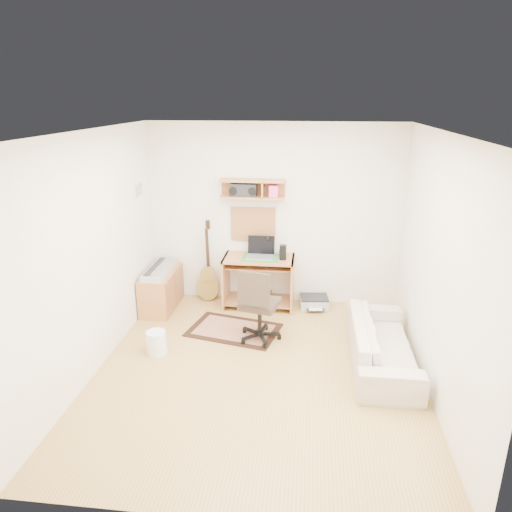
# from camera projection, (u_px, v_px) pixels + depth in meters

# --- Properties ---
(floor) EXTENTS (3.60, 4.00, 0.01)m
(floor) POSITION_uv_depth(u_px,v_px,m) (258.00, 371.00, 5.32)
(floor) COLOR tan
(floor) RESTS_ON ground
(ceiling) EXTENTS (3.60, 4.00, 0.01)m
(ceiling) POSITION_uv_depth(u_px,v_px,m) (259.00, 131.00, 4.49)
(ceiling) COLOR white
(ceiling) RESTS_ON ground
(back_wall) EXTENTS (3.60, 0.01, 2.60)m
(back_wall) POSITION_uv_depth(u_px,v_px,m) (274.00, 215.00, 6.79)
(back_wall) COLOR silver
(back_wall) RESTS_ON ground
(left_wall) EXTENTS (0.01, 4.00, 2.60)m
(left_wall) POSITION_uv_depth(u_px,v_px,m) (92.00, 255.00, 5.10)
(left_wall) COLOR silver
(left_wall) RESTS_ON ground
(right_wall) EXTENTS (0.01, 4.00, 2.60)m
(right_wall) POSITION_uv_depth(u_px,v_px,m) (439.00, 268.00, 4.71)
(right_wall) COLOR silver
(right_wall) RESTS_ON ground
(wall_shelf) EXTENTS (0.90, 0.25, 0.26)m
(wall_shelf) POSITION_uv_depth(u_px,v_px,m) (252.00, 189.00, 6.57)
(wall_shelf) COLOR #BF7943
(wall_shelf) RESTS_ON back_wall
(cork_board) EXTENTS (0.64, 0.03, 0.49)m
(cork_board) POSITION_uv_depth(u_px,v_px,m) (253.00, 224.00, 6.84)
(cork_board) COLOR tan
(cork_board) RESTS_ON back_wall
(wall_photo) EXTENTS (0.02, 0.20, 0.15)m
(wall_photo) POSITION_uv_depth(u_px,v_px,m) (139.00, 190.00, 6.38)
(wall_photo) COLOR #4C8CBF
(wall_photo) RESTS_ON left_wall
(desk) EXTENTS (1.00, 0.55, 0.75)m
(desk) POSITION_uv_depth(u_px,v_px,m) (259.00, 282.00, 6.85)
(desk) COLOR #BF7943
(desk) RESTS_ON floor
(laptop) EXTENTS (0.38, 0.38, 0.29)m
(laptop) POSITION_uv_depth(u_px,v_px,m) (260.00, 248.00, 6.66)
(laptop) COLOR silver
(laptop) RESTS_ON desk
(speaker) EXTENTS (0.10, 0.10, 0.21)m
(speaker) POSITION_uv_depth(u_px,v_px,m) (283.00, 252.00, 6.61)
(speaker) COLOR black
(speaker) RESTS_ON desk
(desk_lamp) EXTENTS (0.10, 0.10, 0.29)m
(desk_lamp) POSITION_uv_depth(u_px,v_px,m) (271.00, 245.00, 6.79)
(desk_lamp) COLOR black
(desk_lamp) RESTS_ON desk
(pencil_cup) EXTENTS (0.07, 0.07, 0.09)m
(pencil_cup) POSITION_uv_depth(u_px,v_px,m) (281.00, 253.00, 6.77)
(pencil_cup) COLOR #305090
(pencil_cup) RESTS_ON desk
(boombox) EXTENTS (0.36, 0.17, 0.19)m
(boombox) POSITION_uv_depth(u_px,v_px,m) (243.00, 190.00, 6.59)
(boombox) COLOR black
(boombox) RESTS_ON wall_shelf
(rug) EXTENTS (1.28, 1.00, 0.02)m
(rug) POSITION_uv_depth(u_px,v_px,m) (234.00, 330.00, 6.24)
(rug) COLOR tan
(rug) RESTS_ON floor
(task_chair) EXTENTS (0.60, 0.60, 0.98)m
(task_chair) POSITION_uv_depth(u_px,v_px,m) (260.00, 304.00, 5.86)
(task_chair) COLOR #32281D
(task_chair) RESTS_ON floor
(cabinet) EXTENTS (0.40, 0.90, 0.55)m
(cabinet) POSITION_uv_depth(u_px,v_px,m) (161.00, 290.00, 6.83)
(cabinet) COLOR #BF7943
(cabinet) RESTS_ON floor
(music_keyboard) EXTENTS (0.27, 0.88, 0.08)m
(music_keyboard) POSITION_uv_depth(u_px,v_px,m) (160.00, 269.00, 6.73)
(music_keyboard) COLOR #B2B5BA
(music_keyboard) RESTS_ON cabinet
(guitar) EXTENTS (0.35, 0.24, 1.22)m
(guitar) POSITION_uv_depth(u_px,v_px,m) (207.00, 262.00, 6.98)
(guitar) COLOR olive
(guitar) RESTS_ON floor
(waste_basket) EXTENTS (0.26, 0.26, 0.28)m
(waste_basket) POSITION_uv_depth(u_px,v_px,m) (156.00, 342.00, 5.65)
(waste_basket) COLOR white
(waste_basket) RESTS_ON floor
(printer) EXTENTS (0.44, 0.36, 0.15)m
(printer) POSITION_uv_depth(u_px,v_px,m) (314.00, 301.00, 6.90)
(printer) COLOR #A5A8AA
(printer) RESTS_ON floor
(sofa) EXTENTS (0.50, 1.73, 0.68)m
(sofa) POSITION_uv_depth(u_px,v_px,m) (383.00, 336.00, 5.38)
(sofa) COLOR beige
(sofa) RESTS_ON floor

